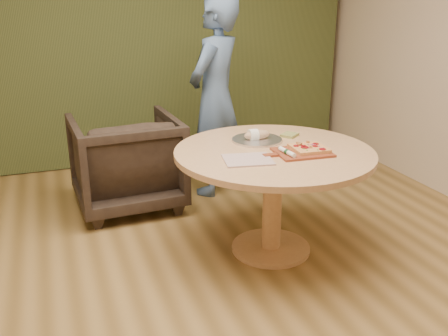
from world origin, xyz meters
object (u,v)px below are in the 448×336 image
at_px(pizza_paddle, 301,152).
at_px(bread_roll, 256,135).
at_px(person_standing, 215,98).
at_px(serving_tray, 257,140).
at_px(armchair, 126,157).
at_px(cutlery_roll, 287,152).
at_px(pedestal_table, 273,170).
at_px(flatbread_pizza, 309,148).

distance_m(pizza_paddle, bread_roll, 0.40).
height_order(bread_roll, person_standing, person_standing).
xyz_separation_m(pizza_paddle, serving_tray, (-0.15, 0.37, -0.00)).
distance_m(pizza_paddle, armchair, 1.61).
height_order(cutlery_roll, bread_roll, bread_roll).
height_order(pizza_paddle, armchair, armchair).
relative_size(pedestal_table, cutlery_roll, 6.72).
height_order(flatbread_pizza, serving_tray, flatbread_pizza).
bearing_deg(pedestal_table, flatbread_pizza, -31.31).
bearing_deg(cutlery_roll, pizza_paddle, 6.85).
relative_size(flatbread_pizza, person_standing, 0.13).
bearing_deg(pedestal_table, pizza_paddle, -44.75).
height_order(flatbread_pizza, bread_roll, bread_roll).
distance_m(cutlery_roll, person_standing, 1.37).
distance_m(pizza_paddle, serving_tray, 0.40).
xyz_separation_m(cutlery_roll, armchair, (-0.84, 1.28, -0.34)).
bearing_deg(bread_roll, cutlery_roll, -82.57).
bearing_deg(flatbread_pizza, serving_tray, 121.62).
bearing_deg(serving_tray, cutlery_roll, -83.86).
relative_size(pedestal_table, serving_tray, 3.76).
bearing_deg(armchair, pedestal_table, 123.03).
relative_size(cutlery_roll, armchair, 0.23).
xyz_separation_m(pedestal_table, armchair, (-0.82, 1.13, -0.17)).
bearing_deg(pedestal_table, cutlery_roll, -83.07).
distance_m(serving_tray, armchair, 1.24).
height_order(serving_tray, person_standing, person_standing).
bearing_deg(cutlery_roll, person_standing, 85.73).
distance_m(pedestal_table, person_standing, 1.24).
relative_size(pizza_paddle, cutlery_roll, 2.28).
xyz_separation_m(bread_roll, armchair, (-0.79, 0.90, -0.36)).
xyz_separation_m(cutlery_roll, person_standing, (-0.02, 1.37, 0.09)).
relative_size(pizza_paddle, flatbread_pizza, 1.95).
bearing_deg(bread_roll, flatbread_pizza, -57.35).
height_order(pizza_paddle, serving_tray, serving_tray).
xyz_separation_m(pedestal_table, person_standing, (-0.00, 1.21, 0.26)).
height_order(pizza_paddle, cutlery_roll, cutlery_roll).
bearing_deg(armchair, serving_tray, 128.77).
relative_size(serving_tray, armchair, 0.41).
distance_m(cutlery_roll, bread_roll, 0.39).
distance_m(pedestal_table, cutlery_roll, 0.23).
relative_size(cutlery_roll, person_standing, 0.11).
height_order(cutlery_roll, person_standing, person_standing).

